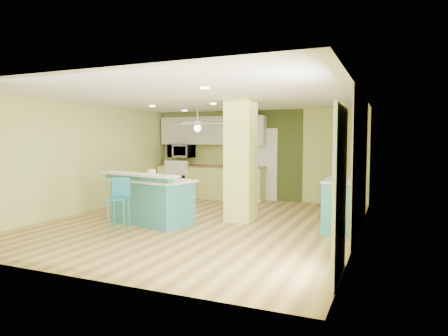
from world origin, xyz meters
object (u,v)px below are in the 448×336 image
Objects in this scene: side_counter at (343,204)px; fruit_bowl at (231,165)px; bar_stool at (120,197)px; canister at (152,174)px; peninsula at (152,200)px.

fruit_bowl is (-3.36, 2.64, 0.49)m from side_counter.
side_counter is (3.61, 1.98, -0.19)m from bar_stool.
fruit_bowl is 3.53m from canister.
canister reaches higher than peninsula.
peninsula reaches higher than bar_stool.
bar_stool is 5.46× the size of canister.
bar_stool is (-0.01, -0.99, 0.19)m from peninsula.
peninsula is 0.53m from canister.
peninsula is at bearing -164.63° from side_counter.
canister is at bearing 75.04° from bar_stool.
canister is at bearing -94.82° from fruit_bowl.
fruit_bowl is (0.25, 4.62, 0.30)m from bar_stool.
canister reaches higher than side_counter.
fruit_bowl is at bearing 85.18° from canister.
side_counter is 3.80m from canister.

